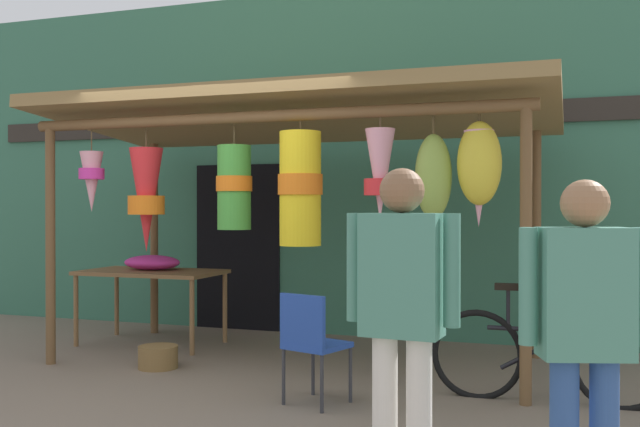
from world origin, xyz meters
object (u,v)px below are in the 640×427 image
flower_heap_on_table (153,262)px  wicker_basket_by_table (158,357)px  vendor_in_orange (402,304)px  customer_foreground (585,325)px  display_table (152,277)px  folding_chair (311,338)px  parked_bicycle (546,357)px

flower_heap_on_table → wicker_basket_by_table: (0.72, -1.05, -0.78)m
flower_heap_on_table → vendor_in_orange: (3.49, -3.25, 0.11)m
vendor_in_orange → customer_foreground: bearing=-5.7°
display_table → vendor_in_orange: size_ratio=0.89×
folding_chair → vendor_in_orange: bearing=-55.3°
wicker_basket_by_table → vendor_in_orange: bearing=-38.3°
wicker_basket_by_table → customer_foreground: (3.64, -2.28, 0.84)m
parked_bicycle → customer_foreground: size_ratio=1.09×
display_table → parked_bicycle: size_ratio=0.85×
flower_heap_on_table → vendor_in_orange: size_ratio=0.38×
flower_heap_on_table → folding_chair: flower_heap_on_table is taller
flower_heap_on_table → parked_bicycle: bearing=-15.2°
parked_bicycle → wicker_basket_by_table: bearing=178.9°
flower_heap_on_table → vendor_in_orange: vendor_in_orange is taller
flower_heap_on_table → parked_bicycle: size_ratio=0.37×
display_table → customer_foreground: bearing=-37.0°
display_table → folding_chair: 3.00m
wicker_basket_by_table → folding_chair: bearing=-22.4°
display_table → folding_chair: size_ratio=1.78×
flower_heap_on_table → display_table: bearing=-68.9°
display_table → folding_chair: bearing=-34.9°
parked_bicycle → customer_foreground: (0.23, -2.22, 0.60)m
flower_heap_on_table → folding_chair: bearing=-35.7°
folding_chair → wicker_basket_by_table: folding_chair is taller
display_table → parked_bicycle: (4.11, -1.05, -0.38)m
display_table → folding_chair: folding_chair is taller
wicker_basket_by_table → customer_foreground: 4.38m
vendor_in_orange → display_table: bearing=137.5°
customer_foreground → folding_chair: bearing=140.4°
folding_chair → parked_bicycle: (1.66, 0.66, -0.16)m
flower_heap_on_table → folding_chair: size_ratio=0.76×
parked_bicycle → flower_heap_on_table: bearing=164.8°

